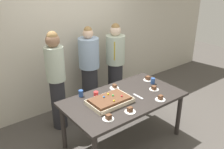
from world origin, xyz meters
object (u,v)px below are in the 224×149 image
Objects in this scene: plated_slice_near_right at (160,99)px; person_serving_front at (56,79)px; plated_slice_center_front at (148,79)px; plated_slice_near_left at (108,118)px; plated_slice_center_back at (130,111)px; drink_cup_far_end at (96,95)px; cake_server_utensil at (138,96)px; sheet_cake at (110,101)px; person_green_shirt_behind at (115,62)px; drink_cup_nearest at (81,93)px; party_table at (124,103)px; person_striped_tie_right at (89,68)px; plated_slice_far_right at (114,87)px; drink_cup_middle at (153,81)px; plated_slice_far_left at (154,89)px.

plated_slice_near_right is 0.09× the size of person_serving_front.
person_serving_front is (-1.33, 0.75, 0.10)m from plated_slice_center_front.
plated_slice_near_left reaches higher than plated_slice_center_back.
cake_server_utensil is at bearing -34.82° from drink_cup_far_end.
plated_slice_near_right reaches higher than cake_server_utensil.
sheet_cake is at bearing 0.01° from person_serving_front.
sheet_cake is at bearing -75.42° from drink_cup_far_end.
drink_cup_nearest is at bearing -18.08° from person_green_shirt_behind.
plated_slice_center_back is at bearing -69.88° from drink_cup_nearest.
plated_slice_center_front is at bearing 23.20° from plated_slice_near_left.
person_striped_tie_right is (0.17, 1.19, 0.13)m from party_table.
person_green_shirt_behind is 0.99× the size of person_striped_tie_right.
plated_slice_near_left is at bearing -129.85° from sheet_cake.
plated_slice_near_left reaches higher than plated_slice_far_right.
drink_cup_middle is at bearing 25.75° from plated_slice_center_back.
party_table is 17.89× the size of drink_cup_far_end.
plated_slice_center_front is 1.53m from person_serving_front.
plated_slice_near_left is at bearing 173.72° from plated_slice_center_back.
plated_slice_far_left is 0.23m from drink_cup_middle.
plated_slice_near_right is 1.00× the size of plated_slice_center_back.
sheet_cake is 0.48m from drink_cup_nearest.
plated_slice_far_left is 0.09× the size of person_serving_front.
plated_slice_near_left reaches higher than party_table.
sheet_cake reaches higher than plated_slice_center_front.
person_serving_front is (-0.28, 0.72, 0.07)m from drink_cup_far_end.
person_green_shirt_behind is (1.36, 0.18, -0.08)m from person_serving_front.
plated_slice_center_front is at bearing 59.92° from plated_slice_far_left.
drink_cup_middle is at bearing 48.74° from plated_slice_far_left.
drink_cup_far_end reaches higher than plated_slice_near_right.
person_green_shirt_behind is at bearing 57.74° from plated_slice_center_back.
plated_slice_near_left is at bearing -109.38° from drink_cup_far_end.
cake_server_utensil is 1.31m from person_striped_tie_right.
plated_slice_far_right is 0.74m from plated_slice_center_back.
plated_slice_far_left is at bearing 27.61° from person_serving_front.
drink_cup_nearest is (-0.56, 0.10, 0.03)m from plated_slice_far_right.
plated_slice_far_right is 0.09× the size of person_serving_front.
plated_slice_center_back is at bearing -148.04° from plated_slice_center_front.
drink_cup_middle is 0.54m from cake_server_utensil.
person_serving_front is (-0.41, 1.33, 0.10)m from plated_slice_center_back.
plated_slice_far_left is 1.57m from person_serving_front.
party_table is 2.93× the size of sheet_cake.
drink_cup_far_end is (-0.70, 0.63, 0.03)m from plated_slice_near_right.
plated_slice_near_right is 1.67m from person_serving_front.
sheet_cake is 4.08× the size of plated_slice_near_right.
person_striped_tie_right reaches higher than plated_slice_near_left.
drink_cup_nearest is 1.44m from person_green_shirt_behind.
plated_slice_center_back is (0.07, -0.35, -0.02)m from sheet_cake.
drink_cup_middle is 0.06× the size of person_serving_front.
drink_cup_middle is at bearing -22.91° from plated_slice_far_right.
sheet_cake is 6.11× the size of drink_cup_nearest.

